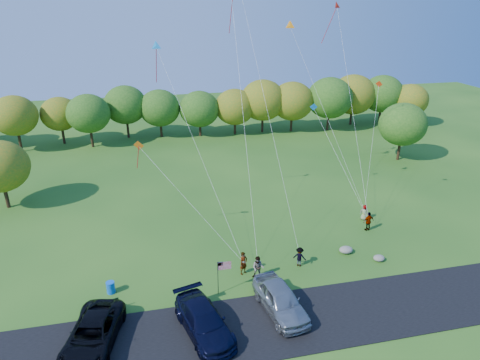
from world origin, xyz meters
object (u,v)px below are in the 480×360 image
object	(u,v)px
minivan_dark	(93,334)
flyer_d	(369,221)
park_bench	(106,306)
flyer_a	(244,263)
flyer_b	(258,268)
flyer_c	(299,257)
flyer_e	(364,212)
minivan_navy	(204,321)
minivan_silver	(280,300)
trash_barrel	(111,287)

from	to	relation	value
minivan_dark	flyer_d	bearing A→B (deg)	34.77
park_bench	flyer_d	bearing A→B (deg)	1.11
flyer_a	flyer_b	size ratio (longest dim) A/B	1.01
minivan_dark	flyer_a	world-z (taller)	flyer_a
minivan_dark	flyer_c	world-z (taller)	minivan_dark
flyer_b	flyer_d	size ratio (longest dim) A/B	1.01
flyer_a	flyer_e	distance (m)	14.41
minivan_navy	flyer_c	world-z (taller)	minivan_navy
flyer_e	park_bench	distance (m)	24.50
minivan_silver	flyer_a	distance (m)	4.98
park_bench	minivan_silver	bearing A→B (deg)	-26.90
trash_barrel	minivan_dark	bearing A→B (deg)	-98.17
flyer_e	park_bench	xyz separation A→B (m)	(-23.08, -8.22, -0.25)
flyer_a	trash_barrel	distance (m)	9.79
minivan_navy	flyer_e	distance (m)	20.53
minivan_dark	flyer_a	bearing A→B (deg)	39.45
flyer_d	park_bench	xyz separation A→B (m)	(-22.47, -6.28, -0.40)
minivan_dark	trash_barrel	world-z (taller)	minivan_dark
minivan_silver	flyer_e	xyz separation A→B (m)	(11.70, 10.73, -0.23)
minivan_navy	park_bench	distance (m)	7.00
flyer_b	minivan_dark	bearing A→B (deg)	-132.54
minivan_dark	trash_barrel	size ratio (longest dim) A/B	6.66
flyer_a	trash_barrel	bearing A→B (deg)	151.97
trash_barrel	flyer_a	bearing A→B (deg)	1.22
flyer_e	flyer_c	bearing A→B (deg)	66.48
flyer_a	trash_barrel	xyz separation A→B (m)	(-9.78, -0.21, -0.48)
flyer_b	flyer_d	world-z (taller)	flyer_b
trash_barrel	flyer_b	bearing A→B (deg)	-3.19
minivan_silver	flyer_d	world-z (taller)	minivan_silver
flyer_a	flyer_e	size ratio (longest dim) A/B	1.22
flyer_d	flyer_e	xyz separation A→B (m)	(0.60, 1.95, -0.15)
flyer_e	trash_barrel	size ratio (longest dim) A/B	1.71
flyer_e	trash_barrel	bearing A→B (deg)	47.12
park_bench	minivan_dark	bearing A→B (deg)	-114.75
minivan_dark	minivan_silver	size ratio (longest dim) A/B	1.08
minivan_dark	trash_barrel	xyz separation A→B (m)	(0.73, 5.06, -0.44)
minivan_navy	park_bench	xyz separation A→B (m)	(-6.13, 3.37, -0.40)
minivan_silver	flyer_a	world-z (taller)	minivan_silver
flyer_a	flyer_d	world-z (taller)	flyer_a
minivan_silver	flyer_c	size ratio (longest dim) A/B	3.38
flyer_a	trash_barrel	world-z (taller)	flyer_a
minivan_navy	flyer_e	bearing A→B (deg)	19.52
minivan_navy	flyer_b	size ratio (longest dim) A/B	3.17
minivan_dark	trash_barrel	distance (m)	5.13
minivan_dark	flyer_d	xyz separation A→B (m)	(23.01, 9.28, 0.02)
flyer_b	park_bench	xyz separation A→B (m)	(-10.89, -1.46, -0.41)
flyer_c	trash_barrel	distance (m)	14.30
flyer_b	trash_barrel	distance (m)	10.73
minivan_navy	flyer_d	xyz separation A→B (m)	(16.34, 9.64, 0.00)
minivan_dark	park_bench	xyz separation A→B (m)	(0.54, 3.00, -0.37)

